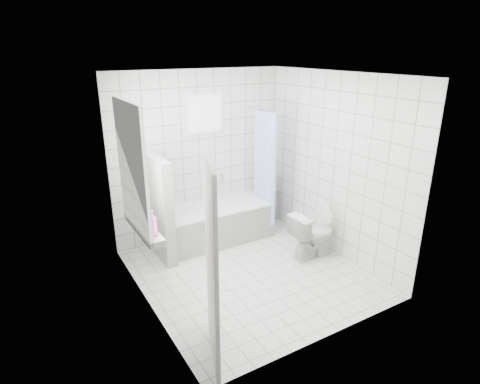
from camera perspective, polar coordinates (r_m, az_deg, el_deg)
ground at (r=5.56m, az=1.37°, el=-11.40°), size 3.00×3.00×0.00m
ceiling at (r=4.76m, az=1.64°, el=16.42°), size 3.00×3.00×0.00m
wall_back at (r=6.28m, az=-5.81°, el=5.15°), size 2.80×0.02×2.60m
wall_front at (r=3.91m, az=13.28°, el=-4.66°), size 2.80×0.02×2.60m
wall_left at (r=4.47m, az=-13.91°, el=-1.55°), size 0.02×3.00×2.60m
wall_right at (r=5.84m, az=13.24°, el=3.59°), size 0.02×3.00×2.60m
window_left at (r=4.66m, az=-14.80°, el=3.17°), size 0.01×0.90×1.40m
window_back at (r=6.15m, az=-4.99°, el=11.05°), size 0.50×0.01×0.50m
window_sill at (r=4.93m, az=-13.54°, el=-5.01°), size 0.18×1.02×0.08m
door at (r=3.75m, az=-4.02°, el=-10.38°), size 0.32×0.76×2.00m
bathtub at (r=6.33m, az=-3.39°, el=-4.37°), size 1.73×0.77×0.58m
partition_wall at (r=5.78m, az=-11.47°, el=-2.25°), size 0.15×0.85×1.50m
tiled_ledge at (r=7.06m, az=3.67°, el=-1.86°), size 0.40×0.24×0.55m
toilet at (r=5.89m, az=10.34°, el=-5.95°), size 0.70×0.41×0.70m
curtain_rod at (r=6.22m, az=3.12°, el=11.67°), size 0.02×0.80×0.02m
shower_curtain at (r=6.31m, az=3.63°, el=3.39°), size 0.14×0.48×1.78m
tub_faucet at (r=6.44m, az=-4.08°, el=1.42°), size 0.18×0.06×0.06m
sill_bottles at (r=4.82m, az=-13.43°, el=-3.41°), size 0.16×0.77×0.30m
ledge_bottles at (r=6.91m, az=3.97°, el=1.11°), size 0.17×0.17×0.24m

